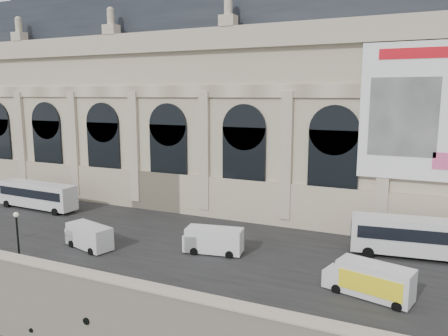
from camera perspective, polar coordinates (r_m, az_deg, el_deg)
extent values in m
cube|color=#786E5C|center=(65.91, 1.98, -5.94)|extent=(160.00, 70.00, 6.00)
cube|color=#2D2D2D|center=(47.16, -7.98, -8.55)|extent=(160.00, 24.00, 0.06)
cube|color=#786E5C|center=(37.14, -19.47, -13.27)|extent=(160.00, 1.20, 1.10)
cube|color=#C2B49C|center=(36.92, -19.52, -12.41)|extent=(160.00, 1.40, 0.12)
cube|color=beige|center=(62.62, -4.47, 6.23)|extent=(68.00, 18.00, 22.00)
cube|color=#C2B49C|center=(56.03, -8.91, -3.04)|extent=(68.60, 0.40, 5.00)
cube|color=#C2B49C|center=(54.92, -9.51, 15.90)|extent=(69.00, 0.80, 2.40)
cube|color=#C2B49C|center=(54.70, -9.25, 9.85)|extent=(68.00, 0.30, 1.40)
cube|color=#242930|center=(63.38, -4.65, 18.97)|extent=(64.00, 15.00, 6.00)
cube|color=#C2B49C|center=(70.37, -24.94, 3.28)|extent=(1.20, 0.50, 14.00)
cube|color=black|center=(66.87, -22.01, 1.90)|extent=(5.20, 0.25, 9.00)
cylinder|color=black|center=(66.48, -22.25, 5.74)|extent=(5.20, 0.25, 5.20)
cube|color=#C2B49C|center=(63.13, -19.00, 3.03)|extent=(1.20, 0.50, 14.00)
cube|color=black|center=(60.04, -15.41, 1.45)|extent=(5.20, 0.25, 9.00)
cylinder|color=black|center=(59.60, -15.60, 5.74)|extent=(5.20, 0.25, 5.20)
cube|color=#C2B49C|center=(56.73, -11.64, 2.67)|extent=(1.20, 0.50, 14.00)
cube|color=black|center=(54.20, -7.27, 0.88)|extent=(5.20, 0.25, 9.00)
cylinder|color=black|center=(53.71, -7.37, 5.63)|extent=(5.20, 0.25, 5.20)
cube|color=#C2B49C|center=(51.49, -2.61, 2.17)|extent=(1.20, 0.50, 14.00)
cube|color=black|center=(49.71, 2.58, 0.16)|extent=(5.20, 0.25, 9.00)
cylinder|color=black|center=(49.18, 2.62, 5.34)|extent=(5.20, 0.25, 5.20)
cube|color=#C2B49C|center=(47.79, 8.13, 1.51)|extent=(1.20, 0.50, 14.00)
cube|color=black|center=(46.95, 13.97, -0.68)|extent=(5.20, 0.25, 9.00)
cylinder|color=black|center=(46.38, 14.19, 4.80)|extent=(5.20, 0.25, 5.20)
cube|color=#C2B49C|center=(46.01, 20.15, 0.71)|extent=(1.20, 0.50, 14.00)
cube|color=white|center=(45.26, 23.03, 6.76)|extent=(9.00, 0.35, 13.00)
cube|color=red|center=(45.19, 23.48, 13.60)|extent=(6.00, 0.06, 1.00)
cube|color=gray|center=(45.10, 22.34, 6.16)|extent=(6.20, 0.06, 7.50)
cube|color=#DE4E83|center=(45.46, 26.43, 0.83)|extent=(1.40, 0.06, 1.60)
cube|color=silver|center=(60.96, -23.22, -3.21)|extent=(11.80, 2.89, 3.03)
cube|color=black|center=(65.45, -26.56, -2.35)|extent=(0.17, 2.25, 1.17)
cube|color=black|center=(60.10, -24.16, -3.07)|extent=(10.73, 0.49, 1.07)
cube|color=black|center=(61.67, -22.35, -2.64)|extent=(10.73, 0.49, 1.07)
cylinder|color=black|center=(63.93, -26.51, -4.23)|extent=(0.99, 0.33, 0.98)
cylinder|color=black|center=(65.36, -24.81, -3.82)|extent=(0.99, 0.33, 0.98)
cylinder|color=black|center=(57.26, -21.20, -5.38)|extent=(0.99, 0.33, 0.98)
cylinder|color=black|center=(58.86, -19.44, -4.88)|extent=(0.99, 0.33, 0.98)
cube|color=silver|center=(43.33, 24.55, -8.19)|extent=(12.53, 4.12, 3.18)
cube|color=black|center=(42.83, 16.31, -7.47)|extent=(0.38, 2.35, 1.23)
cube|color=black|center=(41.96, 24.81, -8.19)|extent=(11.19, 1.53, 1.13)
cube|color=black|center=(44.47, 24.37, -7.18)|extent=(11.19, 1.53, 1.13)
cylinder|color=black|center=(42.20, 18.30, -10.46)|extent=(1.06, 0.44, 1.02)
cylinder|color=black|center=(44.62, 18.25, -9.36)|extent=(1.06, 0.44, 1.02)
cube|color=silver|center=(44.15, -17.17, -8.49)|extent=(5.37, 3.18, 2.14)
cube|color=silver|center=(45.88, -18.56, -8.30)|extent=(1.86, 2.25, 1.49)
cube|color=black|center=(46.16, -18.94, -7.55)|extent=(0.49, 1.64, 0.75)
cylinder|color=black|center=(45.25, -19.30, -9.37)|extent=(0.74, 0.41, 0.71)
cylinder|color=black|center=(46.22, -17.21, -8.85)|extent=(0.74, 0.41, 0.71)
cylinder|color=black|center=(42.65, -17.00, -10.41)|extent=(0.74, 0.41, 0.71)
cylinder|color=black|center=(43.69, -14.84, -9.82)|extent=(0.74, 0.41, 0.71)
cube|color=silver|center=(41.05, -1.26, -9.36)|extent=(5.49, 2.92, 2.22)
cube|color=silver|center=(41.74, -4.06, -9.55)|extent=(1.80, 2.25, 1.55)
cube|color=black|center=(41.74, -4.78, -8.79)|extent=(0.37, 1.72, 0.77)
cylinder|color=black|center=(40.91, -3.94, -10.84)|extent=(0.77, 0.37, 0.73)
cylinder|color=black|center=(42.73, -3.07, -9.93)|extent=(0.77, 0.37, 0.73)
cylinder|color=black|center=(40.05, 0.69, -11.28)|extent=(0.77, 0.37, 0.73)
cylinder|color=black|center=(41.90, 1.36, -10.32)|extent=(0.77, 0.37, 0.73)
cube|color=silver|center=(34.31, 19.09, -13.71)|extent=(5.62, 3.25, 2.38)
cube|color=yellow|center=(33.41, 18.46, -14.33)|extent=(4.45, 1.18, 1.41)
cube|color=red|center=(33.41, 18.46, -14.33)|extent=(2.57, 0.68, 0.53)
cube|color=silver|center=(35.51, 14.37, -13.59)|extent=(1.84, 2.22, 1.32)
cylinder|color=black|center=(34.66, 14.44, -15.06)|extent=(0.74, 0.41, 0.70)
cylinder|color=black|center=(36.37, 15.80, -13.91)|extent=(0.74, 0.41, 0.70)
cylinder|color=black|center=(33.32, 21.64, -16.50)|extent=(0.74, 0.41, 0.70)
cylinder|color=black|center=(35.09, 22.66, -15.20)|extent=(0.74, 0.41, 0.70)
cylinder|color=black|center=(43.84, -25.15, -10.57)|extent=(0.45, 0.45, 0.41)
cylinder|color=black|center=(43.27, -25.33, -8.27)|extent=(0.16, 0.16, 4.10)
sphere|color=beige|center=(42.70, -25.53, -5.52)|extent=(0.45, 0.45, 0.45)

